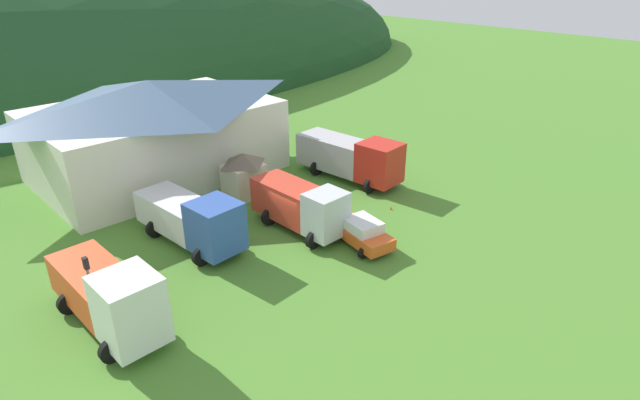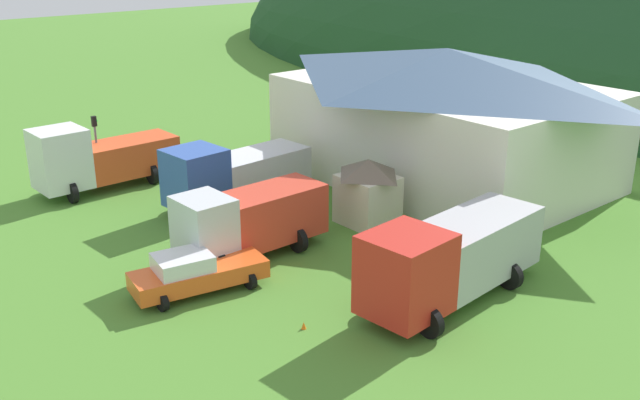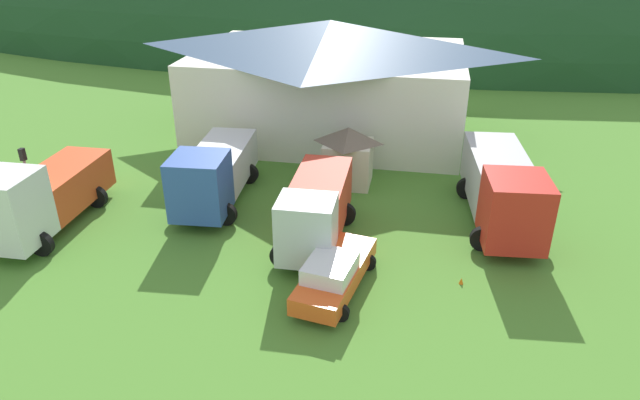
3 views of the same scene
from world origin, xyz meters
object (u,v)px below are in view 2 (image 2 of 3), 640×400
object	(u,v)px
play_shed_cream	(368,191)
tow_truck_silver	(248,219)
heavy_rig_white	(97,158)
box_truck_blue	(231,173)
crane_truck_red	(449,256)
depot_building	(444,113)
service_pickup_orange	(196,272)
traffic_light_west	(96,143)
traffic_cone_near_pickup	(304,329)

from	to	relation	value
play_shed_cream	tow_truck_silver	bearing A→B (deg)	-93.94
heavy_rig_white	play_shed_cream	bearing A→B (deg)	119.95
box_truck_blue	crane_truck_red	distance (m)	13.78
depot_building	service_pickup_orange	distance (m)	18.38
depot_building	service_pickup_orange	world-z (taller)	depot_building
heavy_rig_white	service_pickup_orange	size ratio (longest dim) A/B	1.42
heavy_rig_white	crane_truck_red	world-z (taller)	heavy_rig_white
depot_building	play_shed_cream	distance (m)	8.52
depot_building	crane_truck_red	xyz separation A→B (m)	(9.95, -11.05, -1.91)
crane_truck_red	traffic_light_west	distance (m)	21.47
heavy_rig_white	box_truck_blue	distance (m)	7.83
heavy_rig_white	tow_truck_silver	distance (m)	12.42
crane_truck_red	service_pickup_orange	bearing A→B (deg)	-49.42
depot_building	traffic_light_west	world-z (taller)	depot_building
depot_building	tow_truck_silver	bearing A→B (deg)	-82.51
play_shed_cream	crane_truck_red	world-z (taller)	crane_truck_red
crane_truck_red	traffic_light_west	world-z (taller)	traffic_light_west
box_truck_blue	tow_truck_silver	world-z (taller)	box_truck_blue
depot_building	box_truck_blue	xyz separation A→B (m)	(-3.82, -11.49, -2.04)
depot_building	box_truck_blue	size ratio (longest dim) A/B	2.27
play_shed_cream	crane_truck_red	bearing A→B (deg)	-22.38
depot_building	crane_truck_red	bearing A→B (deg)	-47.99
box_truck_blue	tow_truck_silver	bearing A→B (deg)	58.58
play_shed_cream	crane_truck_red	size ratio (longest dim) A/B	0.37
crane_truck_red	service_pickup_orange	distance (m)	9.58
heavy_rig_white	traffic_light_west	xyz separation A→B (m)	(-0.62, 0.32, 0.61)
depot_building	service_pickup_orange	bearing A→B (deg)	-79.59
depot_building	traffic_cone_near_pickup	xyz separation A→B (m)	(8.12, -16.44, -3.74)
heavy_rig_white	crane_truck_red	xyz separation A→B (m)	(20.41, 4.58, 0.05)
play_shed_cream	service_pickup_orange	bearing A→B (deg)	-84.65
depot_building	play_shed_cream	size ratio (longest dim) A/B	5.67
play_shed_cream	heavy_rig_white	xyz separation A→B (m)	(-12.81, -7.71, 0.14)
play_shed_cream	heavy_rig_white	distance (m)	14.95
play_shed_cream	traffic_light_west	bearing A→B (deg)	-151.17
tow_truck_silver	service_pickup_orange	bearing A→B (deg)	20.99
tow_truck_silver	depot_building	bearing A→B (deg)	-173.56
box_truck_blue	traffic_light_west	world-z (taller)	traffic_light_west
play_shed_cream	traffic_light_west	size ratio (longest dim) A/B	0.82
tow_truck_silver	heavy_rig_white	bearing A→B (deg)	-85.55
depot_building	play_shed_cream	world-z (taller)	depot_building
tow_truck_silver	crane_truck_red	size ratio (longest dim) A/B	0.77
depot_building	box_truck_blue	distance (m)	12.28
tow_truck_silver	crane_truck_red	distance (m)	8.74
box_truck_blue	traffic_light_west	xyz separation A→B (m)	(-7.27, -3.83, 0.69)
box_truck_blue	crane_truck_red	bearing A→B (deg)	87.72
heavy_rig_white	box_truck_blue	size ratio (longest dim) A/B	0.96
service_pickup_orange	traffic_light_west	world-z (taller)	traffic_light_west
crane_truck_red	traffic_light_west	size ratio (longest dim) A/B	2.24
heavy_rig_white	box_truck_blue	world-z (taller)	heavy_rig_white
box_truck_blue	traffic_cone_near_pickup	size ratio (longest dim) A/B	14.94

